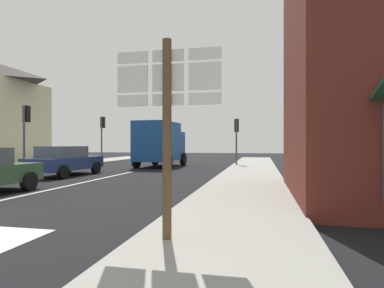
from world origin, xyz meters
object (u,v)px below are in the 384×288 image
(traffic_light_near_left, at_px, (26,123))
(traffic_light_far_right, at_px, (237,131))
(sedan_far, at_px, (65,160))
(delivery_truck, at_px, (160,143))
(route_sign_post, at_px, (167,117))
(traffic_light_far_left, at_px, (102,129))

(traffic_light_near_left, bearing_deg, traffic_light_far_right, 33.79)
(sedan_far, bearing_deg, traffic_light_far_right, 46.62)
(traffic_light_near_left, bearing_deg, delivery_truck, 45.76)
(delivery_truck, xyz_separation_m, route_sign_post, (5.39, -16.64, 0.35))
(sedan_far, distance_m, delivery_truck, 7.54)
(route_sign_post, bearing_deg, delivery_truck, 107.93)
(delivery_truck, relative_size, route_sign_post, 1.59)
(route_sign_post, xyz_separation_m, traffic_light_far_right, (-0.26, 18.00, 0.45))
(traffic_light_far_right, bearing_deg, traffic_light_far_left, 172.28)
(sedan_far, height_order, traffic_light_far_right, traffic_light_far_right)
(traffic_light_far_right, bearing_deg, traffic_light_near_left, -146.21)
(delivery_truck, bearing_deg, traffic_light_far_right, 14.86)
(traffic_light_near_left, bearing_deg, sedan_far, -18.64)
(delivery_truck, relative_size, traffic_light_far_right, 1.54)
(sedan_far, xyz_separation_m, route_sign_post, (8.13, -9.67, 1.24))
(delivery_truck, xyz_separation_m, traffic_light_near_left, (-5.79, -5.94, 1.07))
(delivery_truck, distance_m, traffic_light_far_right, 5.36)
(route_sign_post, relative_size, traffic_light_far_right, 0.96)
(delivery_truck, xyz_separation_m, traffic_light_far_right, (5.12, 1.36, 0.81))
(sedan_far, height_order, traffic_light_near_left, traffic_light_near_left)
(route_sign_post, distance_m, traffic_light_near_left, 15.49)
(delivery_truck, distance_m, route_sign_post, 17.49)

